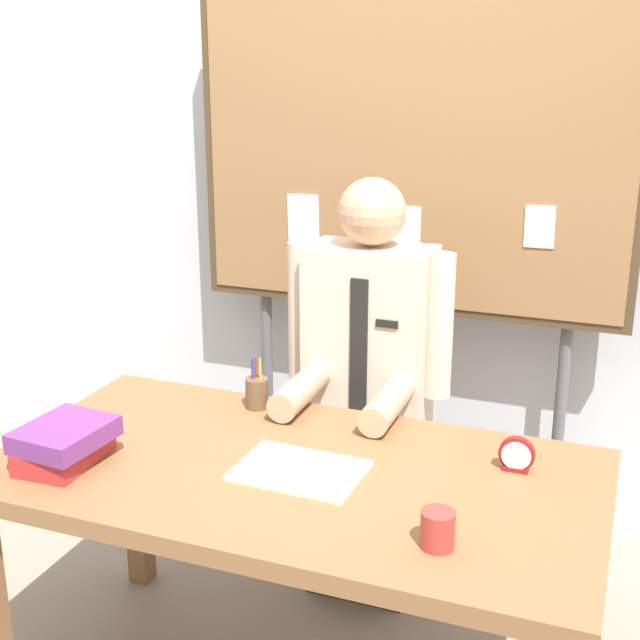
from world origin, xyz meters
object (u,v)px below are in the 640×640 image
Objects in this scene: person at (368,407)px; desk_clock at (517,456)px; desk at (294,498)px; pen_holder at (257,392)px; book_stack at (64,443)px; open_notebook at (299,470)px; coffee_mug at (438,529)px; bulletin_board at (410,162)px.

person is 15.23× the size of desk_clock.
desk is 0.44m from pen_holder.
desk is 0.62m from book_stack.
desk_clock reaches higher than open_notebook.
coffee_mug is at bearing -104.06° from desk_clock.
desk_clock is at bearing -58.07° from bulletin_board.
person is 1.02m from book_stack.
bulletin_board reaches higher than desk_clock.
open_notebook reaches higher than desk.
coffee_mug reaches higher than desk.
person is at bearing -89.99° from bulletin_board.
desk is 0.10m from open_notebook.
person is 16.39× the size of coffee_mug.
desk_clock is at bearing 22.22° from open_notebook.
book_stack reaches higher than open_notebook.
bulletin_board is 7.75× the size of book_stack.
desk is 0.80× the size of bulletin_board.
pen_holder reaches higher than book_stack.
person is 0.71× the size of bulletin_board.
bulletin_board is at bearing 121.93° from desk_clock.
person is 5.50× the size of book_stack.
bulletin_board is 21.46× the size of desk_clock.
desk is 0.51m from coffee_mug.
coffee_mug is 0.54× the size of pen_holder.
desk_clock reaches higher than desk.
coffee_mug is at bearing -27.86° from desk.
desk_clock is 0.58× the size of pen_holder.
book_stack is (-0.57, -0.83, 0.14)m from person.
bulletin_board is at bearing 90.00° from desk.
desk_clock is (0.55, 0.19, 0.13)m from desk.
pen_holder is at bearing -130.16° from person.
coffee_mug reaches higher than open_notebook.
open_notebook is (0.02, -0.65, 0.09)m from person.
desk is 18.39× the size of coffee_mug.
desk is 0.59m from desk_clock.
bulletin_board is 1.51m from coffee_mug.
pen_holder is at bearing 129.10° from open_notebook.
pen_holder is at bearing 170.58° from desk_clock.
book_stack is 0.61m from pen_holder.
pen_holder is at bearing 58.80° from book_stack.
desk_clock is at bearing -9.42° from pen_holder.
pen_holder is (-0.70, 0.56, 0.01)m from coffee_mug.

